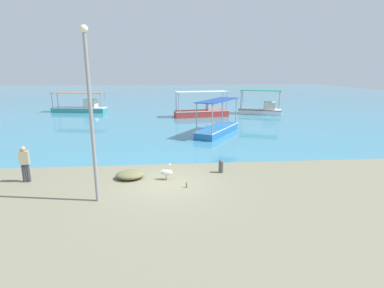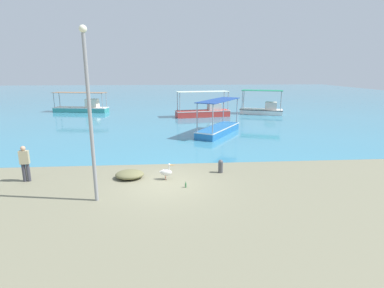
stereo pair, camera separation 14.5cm
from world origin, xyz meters
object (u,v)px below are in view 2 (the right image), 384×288
(pelican, at_px, (166,172))
(glass_bottle, at_px, (186,185))
(fishing_boat_far_left, at_px, (83,107))
(fishing_boat_outer, at_px, (204,111))
(fishing_boat_near_right, at_px, (263,109))
(net_pile, at_px, (130,174))
(fishing_boat_center, at_px, (218,128))
(mooring_bollard, at_px, (221,166))
(lamp_post, at_px, (89,109))
(fisherman_standing, at_px, (25,163))

(pelican, xyz_separation_m, glass_bottle, (0.86, -1.05, -0.27))
(fishing_boat_far_left, bearing_deg, fishing_boat_outer, -18.29)
(fishing_boat_near_right, height_order, net_pile, fishing_boat_near_right)
(fishing_boat_center, relative_size, fishing_boat_near_right, 1.08)
(fishing_boat_outer, height_order, mooring_bollard, fishing_boat_outer)
(fishing_boat_outer, relative_size, fishing_boat_center, 1.10)
(pelican, relative_size, lamp_post, 0.12)
(pelican, bearing_deg, fisherman_standing, 177.55)
(fishing_boat_center, height_order, glass_bottle, fishing_boat_center)
(pelican, relative_size, mooring_bollard, 1.19)
(fishing_boat_far_left, distance_m, net_pile, 25.35)
(lamp_post, height_order, fisherman_standing, lamp_post)
(mooring_bollard, relative_size, net_pile, 0.50)
(fishing_boat_near_right, relative_size, net_pile, 3.84)
(pelican, distance_m, mooring_bollard, 2.83)
(lamp_post, bearing_deg, fishing_boat_near_right, 58.81)
(fishing_boat_center, height_order, pelican, fishing_boat_center)
(fishing_boat_center, distance_m, lamp_post, 14.33)
(mooring_bollard, distance_m, fisherman_standing, 9.20)
(lamp_post, bearing_deg, mooring_bollard, 28.01)
(fishing_boat_far_left, bearing_deg, fishing_boat_near_right, -8.85)
(fisherman_standing, bearing_deg, fishing_boat_outer, 61.26)
(fishing_boat_near_right, distance_m, pelican, 23.63)
(fishing_boat_near_right, height_order, pelican, fishing_boat_near_right)
(lamp_post, relative_size, glass_bottle, 24.26)
(fishing_boat_far_left, bearing_deg, net_pile, -70.18)
(fisherman_standing, distance_m, net_pile, 4.76)
(fishing_boat_outer, relative_size, fishing_boat_near_right, 1.18)
(lamp_post, bearing_deg, fishing_boat_outer, 72.52)
(fishing_boat_far_left, relative_size, glass_bottle, 25.14)
(fishing_boat_center, xyz_separation_m, fishing_boat_far_left, (-14.46, 14.09, 0.08))
(fishing_boat_outer, height_order, fishing_boat_center, fishing_boat_outer)
(mooring_bollard, bearing_deg, net_pile, -174.11)
(fishing_boat_outer, distance_m, fishing_boat_far_left, 15.15)
(lamp_post, distance_m, glass_bottle, 5.15)
(pelican, height_order, fisherman_standing, fisherman_standing)
(fishing_boat_near_right, height_order, lamp_post, lamp_post)
(fishing_boat_outer, bearing_deg, fishing_boat_center, -89.56)
(fishing_boat_near_right, bearing_deg, pelican, -118.17)
(fisherman_standing, bearing_deg, mooring_bollard, 3.20)
(pelican, bearing_deg, glass_bottle, -50.56)
(fishing_boat_far_left, xyz_separation_m, mooring_bollard, (13.06, -23.38, -0.23))
(fishing_boat_center, height_order, fisherman_standing, fishing_boat_center)
(pelican, height_order, net_pile, pelican)
(net_pile, distance_m, glass_bottle, 2.94)
(pelican, xyz_separation_m, lamp_post, (-2.73, -2.11, 3.27))
(fishing_boat_center, bearing_deg, fishing_boat_near_right, 56.80)
(fishing_boat_outer, xyz_separation_m, fisherman_standing, (-10.50, -19.14, 0.31))
(fishing_boat_outer, distance_m, net_pile, 19.95)
(fishing_boat_near_right, relative_size, pelican, 6.48)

